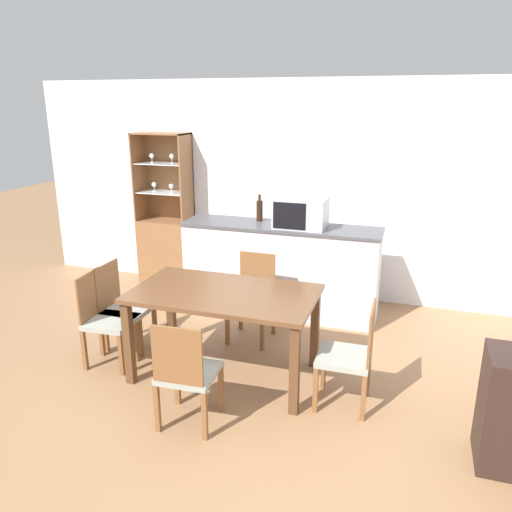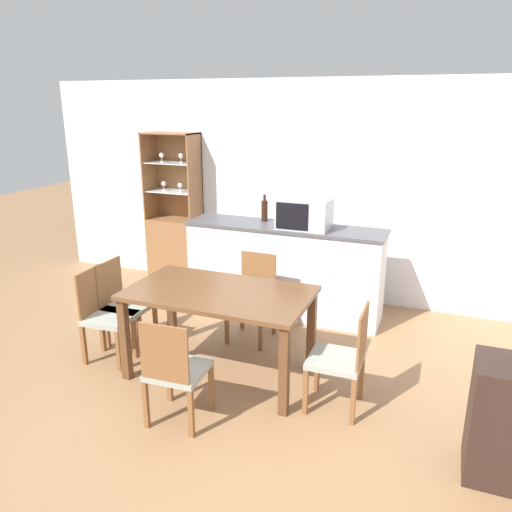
# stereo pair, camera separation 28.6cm
# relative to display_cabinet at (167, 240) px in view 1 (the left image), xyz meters

# --- Properties ---
(ground_plane) EXTENTS (18.00, 18.00, 0.00)m
(ground_plane) POSITION_rel_display_cabinet_xyz_m (1.61, -2.43, -0.58)
(ground_plane) COLOR #936B47
(wall_back) EXTENTS (6.80, 0.06, 2.55)m
(wall_back) POSITION_rel_display_cabinet_xyz_m (1.61, 0.20, 0.70)
(wall_back) COLOR silver
(wall_back) RESTS_ON ground_plane
(kitchen_counter) EXTENTS (2.17, 0.53, 1.01)m
(kitchen_counter) POSITION_rel_display_cabinet_xyz_m (1.66, -0.48, -0.07)
(kitchen_counter) COLOR silver
(kitchen_counter) RESTS_ON ground_plane
(display_cabinet) EXTENTS (0.67, 0.37, 1.93)m
(display_cabinet) POSITION_rel_display_cabinet_xyz_m (0.00, 0.00, 0.00)
(display_cabinet) COLOR brown
(display_cabinet) RESTS_ON ground_plane
(dining_table) EXTENTS (1.54, 0.88, 0.77)m
(dining_table) POSITION_rel_display_cabinet_xyz_m (1.57, -1.94, 0.09)
(dining_table) COLOR brown
(dining_table) RESTS_ON ground_plane
(dining_chair_side_left_far) EXTENTS (0.40, 0.40, 0.85)m
(dining_chair_side_left_far) POSITION_rel_display_cabinet_xyz_m (0.48, -1.81, -0.15)
(dining_chair_side_left_far) COLOR #999E93
(dining_chair_side_left_far) RESTS_ON ground_plane
(dining_chair_side_right_near) EXTENTS (0.41, 0.41, 0.85)m
(dining_chair_side_right_near) POSITION_rel_display_cabinet_xyz_m (2.65, -2.07, -0.15)
(dining_chair_side_right_near) COLOR #999E93
(dining_chair_side_right_near) RESTS_ON ground_plane
(dining_chair_head_near) EXTENTS (0.42, 0.42, 0.85)m
(dining_chair_head_near) POSITION_rel_display_cabinet_xyz_m (1.57, -2.69, -0.15)
(dining_chair_head_near) COLOR #999E93
(dining_chair_head_near) RESTS_ON ground_plane
(dining_chair_side_left_near) EXTENTS (0.43, 0.43, 0.85)m
(dining_chair_side_left_near) POSITION_rel_display_cabinet_xyz_m (0.48, -2.07, -0.15)
(dining_chair_side_left_near) COLOR #999E93
(dining_chair_side_left_near) RESTS_ON ground_plane
(dining_chair_head_far) EXTENTS (0.41, 0.41, 0.85)m
(dining_chair_head_far) POSITION_rel_display_cabinet_xyz_m (1.57, -1.18, -0.15)
(dining_chair_head_far) COLOR #999E93
(dining_chair_head_far) RESTS_ON ground_plane
(microwave) EXTENTS (0.54, 0.40, 0.32)m
(microwave) POSITION_rel_display_cabinet_xyz_m (1.88, -0.49, 0.59)
(microwave) COLOR #B7BABF
(microwave) RESTS_ON kitchen_counter
(wine_bottle) EXTENTS (0.07, 0.07, 0.30)m
(wine_bottle) POSITION_rel_display_cabinet_xyz_m (1.38, -0.36, 0.56)
(wine_bottle) COLOR black
(wine_bottle) RESTS_ON kitchen_counter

